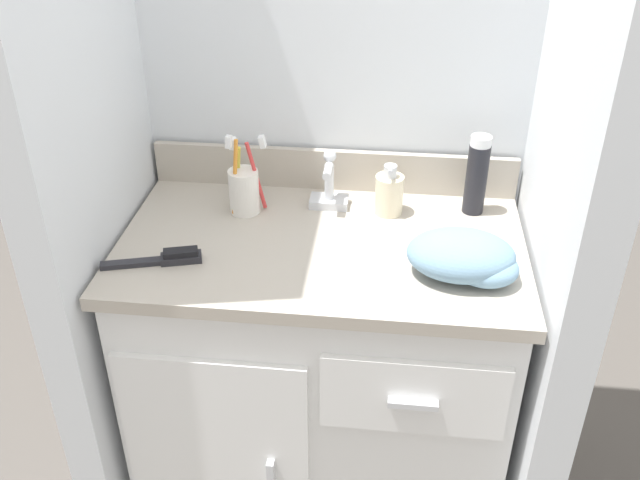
{
  "coord_description": "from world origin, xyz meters",
  "views": [
    {
      "loc": [
        0.15,
        -1.3,
        1.62
      ],
      "look_at": [
        0.0,
        -0.03,
        0.82
      ],
      "focal_mm": 40.0,
      "sensor_mm": 36.0,
      "label": 1
    }
  ],
  "objects_px": {
    "soap_dispenser": "(389,193)",
    "hand_towel": "(467,258)",
    "hairbrush": "(166,258)",
    "toothbrush_cup": "(244,189)",
    "shaving_cream_can": "(477,175)"
  },
  "relations": [
    {
      "from": "soap_dispenser",
      "to": "hand_towel",
      "type": "xyz_separation_m",
      "value": [
        0.16,
        -0.24,
        -0.01
      ]
    },
    {
      "from": "toothbrush_cup",
      "to": "shaving_cream_can",
      "type": "distance_m",
      "value": 0.53
    },
    {
      "from": "toothbrush_cup",
      "to": "hairbrush",
      "type": "bearing_deg",
      "value": -117.25
    },
    {
      "from": "shaving_cream_can",
      "to": "hairbrush",
      "type": "xyz_separation_m",
      "value": [
        -0.64,
        -0.29,
        -0.08
      ]
    },
    {
      "from": "toothbrush_cup",
      "to": "hand_towel",
      "type": "xyz_separation_m",
      "value": [
        0.49,
        -0.21,
        -0.02
      ]
    },
    {
      "from": "soap_dispenser",
      "to": "shaving_cream_can",
      "type": "distance_m",
      "value": 0.2
    },
    {
      "from": "hand_towel",
      "to": "soap_dispenser",
      "type": "bearing_deg",
      "value": 124.17
    },
    {
      "from": "toothbrush_cup",
      "to": "hand_towel",
      "type": "distance_m",
      "value": 0.53
    },
    {
      "from": "soap_dispenser",
      "to": "hairbrush",
      "type": "distance_m",
      "value": 0.52
    },
    {
      "from": "toothbrush_cup",
      "to": "hand_towel",
      "type": "height_order",
      "value": "toothbrush_cup"
    },
    {
      "from": "hairbrush",
      "to": "hand_towel",
      "type": "relative_size",
      "value": 0.92
    },
    {
      "from": "shaving_cream_can",
      "to": "toothbrush_cup",
      "type": "bearing_deg",
      "value": -173.48
    },
    {
      "from": "soap_dispenser",
      "to": "shaving_cream_can",
      "type": "height_order",
      "value": "shaving_cream_can"
    },
    {
      "from": "soap_dispenser",
      "to": "hand_towel",
      "type": "relative_size",
      "value": 0.57
    },
    {
      "from": "hairbrush",
      "to": "hand_towel",
      "type": "height_order",
      "value": "hand_towel"
    }
  ]
}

